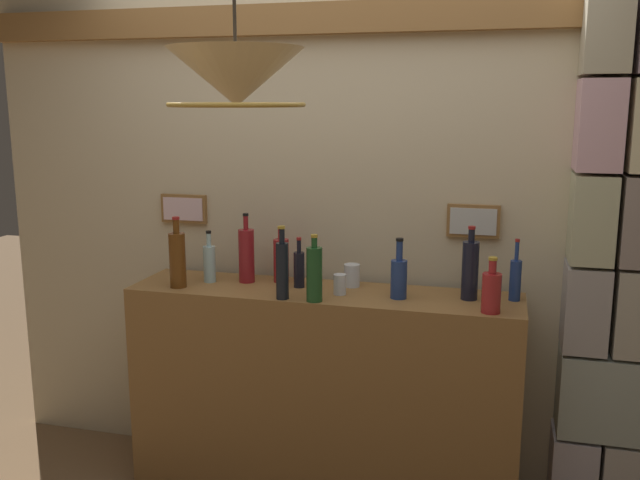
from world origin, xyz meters
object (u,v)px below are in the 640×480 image
(liquor_bottle_amaro, at_px, (209,263))
(glass_tumbler_rocks, at_px, (352,275))
(liquor_bottle_brandy, at_px, (282,269))
(glass_tumbler_highball, at_px, (340,284))
(liquor_bottle_tequila, at_px, (177,259))
(liquor_bottle_bourbon, at_px, (299,268))
(liquor_bottle_mezcal, at_px, (399,277))
(liquor_bottle_vodka, at_px, (515,279))
(liquor_bottle_scotch, at_px, (246,255))
(liquor_bottle_rum, at_px, (314,273))
(liquor_bottle_whiskey, at_px, (470,269))
(liquor_bottle_vermouth, at_px, (491,291))
(liquor_bottle_port, at_px, (281,259))
(pendant_lamp, at_px, (236,79))

(liquor_bottle_amaro, xyz_separation_m, glass_tumbler_rocks, (0.68, 0.09, -0.04))
(liquor_bottle_brandy, distance_m, glass_tumbler_highball, 0.28)
(liquor_bottle_amaro, bearing_deg, liquor_bottle_brandy, -23.75)
(glass_tumbler_rocks, bearing_deg, glass_tumbler_highball, -99.16)
(liquor_bottle_tequila, bearing_deg, liquor_bottle_bourbon, 14.56)
(liquor_bottle_mezcal, height_order, liquor_bottle_vodka, liquor_bottle_vodka)
(liquor_bottle_mezcal, xyz_separation_m, glass_tumbler_rocks, (-0.24, 0.14, -0.04))
(liquor_bottle_scotch, relative_size, liquor_bottle_bourbon, 1.41)
(liquor_bottle_mezcal, xyz_separation_m, liquor_bottle_scotch, (-0.75, 0.09, 0.04))
(liquor_bottle_tequila, distance_m, glass_tumbler_highball, 0.77)
(liquor_bottle_rum, distance_m, glass_tumbler_highball, 0.18)
(liquor_bottle_scotch, bearing_deg, liquor_bottle_whiskey, -1.67)
(liquor_bottle_mezcal, relative_size, liquor_bottle_vermouth, 1.15)
(liquor_bottle_vodka, bearing_deg, liquor_bottle_rum, -164.39)
(liquor_bottle_port, distance_m, liquor_bottle_tequila, 0.49)
(liquor_bottle_bourbon, relative_size, liquor_bottle_tequila, 0.71)
(liquor_bottle_port, height_order, glass_tumbler_highball, liquor_bottle_port)
(liquor_bottle_vermouth, distance_m, liquor_bottle_amaro, 1.34)
(liquor_bottle_tequila, bearing_deg, pendant_lamp, -49.33)
(liquor_bottle_vermouth, relative_size, liquor_bottle_brandy, 0.72)
(liquor_bottle_amaro, height_order, liquor_bottle_tequila, liquor_bottle_tequila)
(glass_tumbler_rocks, relative_size, pendant_lamp, 0.17)
(liquor_bottle_tequila, xyz_separation_m, pendant_lamp, (0.58, -0.68, 0.80))
(liquor_bottle_mezcal, bearing_deg, liquor_bottle_scotch, 172.96)
(liquor_bottle_mezcal, relative_size, liquor_bottle_bourbon, 1.14)
(liquor_bottle_scotch, xyz_separation_m, liquor_bottle_vermouth, (1.16, -0.21, -0.04))
(liquor_bottle_amaro, bearing_deg, liquor_bottle_scotch, 14.79)
(liquor_bottle_vermouth, bearing_deg, liquor_bottle_whiskey, 118.52)
(liquor_bottle_brandy, height_order, pendant_lamp, pendant_lamp)
(liquor_bottle_amaro, bearing_deg, glass_tumbler_rocks, 7.81)
(liquor_bottle_tequila, bearing_deg, liquor_bottle_vodka, 6.55)
(liquor_bottle_vermouth, distance_m, liquor_bottle_whiskey, 0.21)
(liquor_bottle_amaro, bearing_deg, liquor_bottle_whiskey, 0.70)
(liquor_bottle_brandy, bearing_deg, liquor_bottle_mezcal, 16.08)
(liquor_bottle_mezcal, height_order, liquor_bottle_tequila, liquor_bottle_tequila)
(pendant_lamp, bearing_deg, liquor_bottle_port, 99.18)
(liquor_bottle_amaro, distance_m, glass_tumbler_rocks, 0.69)
(liquor_bottle_scotch, height_order, pendant_lamp, pendant_lamp)
(glass_tumbler_highball, bearing_deg, liquor_bottle_vermouth, -9.30)
(liquor_bottle_brandy, height_order, glass_tumbler_highball, liquor_bottle_brandy)
(glass_tumbler_rocks, height_order, glass_tumbler_highball, glass_tumbler_rocks)
(liquor_bottle_vermouth, bearing_deg, liquor_bottle_rum, -178.12)
(liquor_bottle_bourbon, bearing_deg, liquor_bottle_rum, -57.47)
(liquor_bottle_tequila, xyz_separation_m, glass_tumbler_highball, (0.77, 0.07, -0.09))
(liquor_bottle_tequila, distance_m, glass_tumbler_rocks, 0.82)
(liquor_bottle_vermouth, height_order, glass_tumbler_highball, liquor_bottle_vermouth)
(liquor_bottle_vermouth, xyz_separation_m, liquor_bottle_bourbon, (-0.88, 0.18, 0.00))
(liquor_bottle_vodka, relative_size, pendant_lamp, 0.44)
(liquor_bottle_scotch, relative_size, glass_tumbler_rocks, 3.14)
(liquor_bottle_vodka, relative_size, liquor_bottle_port, 1.01)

